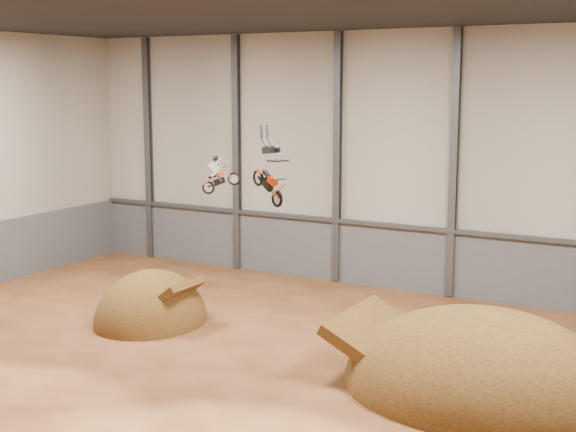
# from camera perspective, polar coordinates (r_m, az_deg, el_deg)

# --- Properties ---
(floor) EXTENTS (40.00, 40.00, 0.00)m
(floor) POSITION_cam_1_polar(r_m,az_deg,el_deg) (31.98, -2.90, -11.07)
(floor) COLOR #552C16
(floor) RESTS_ON ground
(back_wall) EXTENTS (40.00, 0.10, 14.00)m
(back_wall) POSITION_cam_1_polar(r_m,az_deg,el_deg) (43.57, 7.60, 3.85)
(back_wall) COLOR #B0A99C
(back_wall) RESTS_ON ground
(ceiling) EXTENTS (40.00, 40.00, 0.00)m
(ceiling) POSITION_cam_1_polar(r_m,az_deg,el_deg) (30.07, -3.13, 14.77)
(ceiling) COLOR black
(ceiling) RESTS_ON back_wall
(lower_band_back) EXTENTS (39.80, 0.18, 3.50)m
(lower_band_back) POSITION_cam_1_polar(r_m,az_deg,el_deg) (44.30, 7.41, -2.93)
(lower_band_back) COLOR #585A60
(lower_band_back) RESTS_ON ground
(steel_rail) EXTENTS (39.80, 0.35, 0.20)m
(steel_rail) POSITION_cam_1_polar(r_m,az_deg,el_deg) (43.81, 7.38, -0.67)
(steel_rail) COLOR #47494F
(steel_rail) RESTS_ON lower_band_back
(steel_column_0) EXTENTS (0.40, 0.36, 13.90)m
(steel_column_0) POSITION_cam_1_polar(r_m,az_deg,el_deg) (51.91, -9.88, 4.69)
(steel_column_0) COLOR #47494F
(steel_column_0) RESTS_ON ground
(steel_column_1) EXTENTS (0.40, 0.36, 13.90)m
(steel_column_1) POSITION_cam_1_polar(r_m,az_deg,el_deg) (47.99, -3.67, 4.43)
(steel_column_1) COLOR #47494F
(steel_column_1) RESTS_ON ground
(steel_column_2) EXTENTS (0.40, 0.36, 13.90)m
(steel_column_2) POSITION_cam_1_polar(r_m,az_deg,el_deg) (44.73, 3.53, 4.06)
(steel_column_2) COLOR #47494F
(steel_column_2) RESTS_ON ground
(steel_column_3) EXTENTS (0.40, 0.36, 13.90)m
(steel_column_3) POSITION_cam_1_polar(r_m,az_deg,el_deg) (42.27, 11.71, 3.56)
(steel_column_3) COLOR #47494F
(steel_column_3) RESTS_ON ground
(takeoff_ramp) EXTENTS (5.03, 5.80, 5.03)m
(takeoff_ramp) POSITION_cam_1_polar(r_m,az_deg,el_deg) (38.77, -9.70, -7.48)
(takeoff_ramp) COLOR #3E260F
(takeoff_ramp) RESTS_ON ground
(landing_ramp) EXTENTS (10.27, 9.09, 5.93)m
(landing_ramp) POSITION_cam_1_polar(r_m,az_deg,el_deg) (31.25, 13.43, -11.84)
(landing_ramp) COLOR #3E260F
(landing_ramp) RESTS_ON ground
(fmx_rider_a) EXTENTS (2.53, 1.45, 2.30)m
(fmx_rider_a) POSITION_cam_1_polar(r_m,az_deg,el_deg) (37.71, -4.64, 3.22)
(fmx_rider_a) COLOR #DF441E
(fmx_rider_b) EXTENTS (3.64, 2.23, 3.46)m
(fmx_rider_b) POSITION_cam_1_polar(r_m,az_deg,el_deg) (31.46, -1.64, 3.68)
(fmx_rider_b) COLOR red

